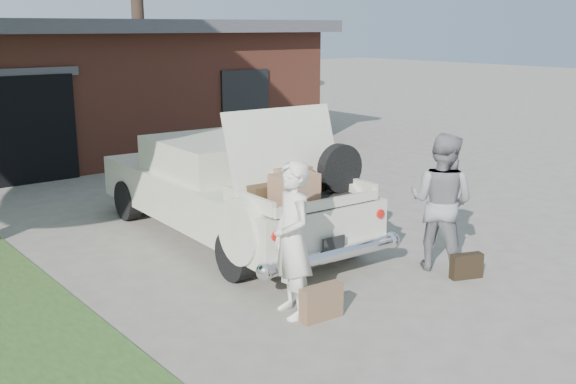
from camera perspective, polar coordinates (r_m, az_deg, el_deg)
ground at (r=8.44m, az=2.56°, el=-8.04°), size 90.00×90.00×0.00m
house at (r=18.48m, az=-19.16°, el=8.53°), size 12.80×7.80×3.30m
sedan at (r=10.25m, az=-5.14°, el=0.35°), size 2.24×5.25×2.11m
woman_left at (r=7.37m, az=0.35°, el=-4.07°), size 0.57×0.73×1.76m
woman_right at (r=9.03m, az=12.86°, el=-0.84°), size 0.92×1.05×1.82m
suitcase_left at (r=7.51m, az=2.83°, el=-9.32°), size 0.51×0.19×0.39m
suitcase_right at (r=8.96m, az=14.87°, el=-6.08°), size 0.44×0.28×0.32m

